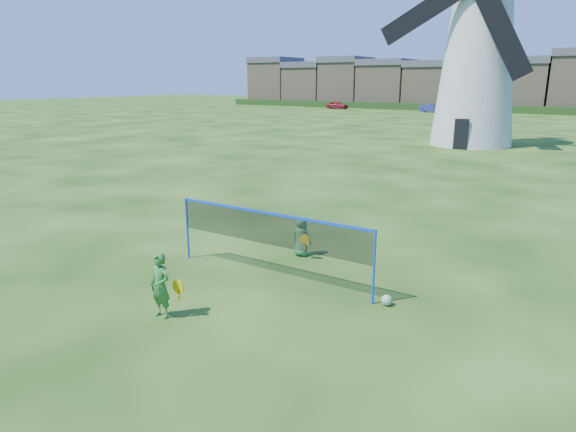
% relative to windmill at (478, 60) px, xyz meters
% --- Properties ---
extents(ground, '(220.00, 220.00, 0.00)m').
position_rel_windmill_xyz_m(ground, '(2.24, -27.53, -5.63)').
color(ground, black).
rests_on(ground, ground).
extents(windmill, '(12.13, 5.35, 16.39)m').
position_rel_windmill_xyz_m(windmill, '(0.00, 0.00, 0.00)').
color(windmill, silver).
rests_on(windmill, ground).
extents(badminton_net, '(5.05, 0.05, 1.55)m').
position_rel_windmill_xyz_m(badminton_net, '(2.02, -27.13, -4.49)').
color(badminton_net, blue).
rests_on(badminton_net, ground).
extents(player_girl, '(0.66, 0.35, 1.26)m').
position_rel_windmill_xyz_m(player_girl, '(1.39, -29.82, -5.00)').
color(player_girl, '#337B31').
rests_on(player_girl, ground).
extents(player_boy, '(0.61, 0.39, 1.02)m').
position_rel_windmill_xyz_m(player_boy, '(1.83, -25.45, -5.12)').
color(player_boy, '#489650').
rests_on(player_boy, ground).
extents(play_ball, '(0.22, 0.22, 0.22)m').
position_rel_windmill_xyz_m(play_ball, '(4.79, -27.05, -5.52)').
color(play_ball, green).
rests_on(play_ball, ground).
extents(terraced_houses, '(64.85, 8.40, 8.37)m').
position_rel_windmill_xyz_m(terraced_houses, '(-17.65, 44.47, -1.70)').
color(terraced_houses, '#9A8666').
rests_on(terraced_houses, ground).
extents(hedge, '(62.00, 0.80, 1.00)m').
position_rel_windmill_xyz_m(hedge, '(-19.76, 38.47, -5.13)').
color(hedge, '#193814').
rests_on(hedge, ground).
extents(car_left, '(3.61, 1.69, 1.20)m').
position_rel_windmill_xyz_m(car_left, '(-28.31, 35.15, -5.03)').
color(car_left, maroon).
rests_on(car_left, ground).
extents(car_right, '(3.41, 1.60, 1.08)m').
position_rel_windmill_xyz_m(car_right, '(-13.43, 34.68, -5.09)').
color(car_right, navy).
rests_on(car_right, ground).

